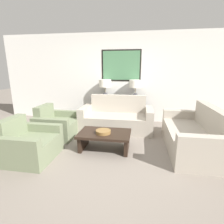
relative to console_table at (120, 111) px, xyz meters
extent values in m
plane|color=slate|center=(0.00, -2.18, -0.36)|extent=(20.00, 20.00, 0.00)
cube|color=silver|center=(0.00, 0.28, 0.96)|extent=(7.65, 0.10, 2.65)
cube|color=black|center=(0.00, 0.22, 1.34)|extent=(1.18, 0.01, 0.92)
cube|color=#4C7F56|center=(0.00, 0.22, 1.34)|extent=(1.10, 0.02, 0.84)
cube|color=black|center=(0.00, 0.00, 0.00)|extent=(1.45, 0.40, 0.72)
cylinder|color=#333338|center=(-0.45, 0.00, 0.37)|extent=(0.14, 0.14, 0.02)
sphere|color=#333338|center=(-0.45, 0.00, 0.47)|extent=(0.17, 0.17, 0.17)
cylinder|color=#8C7A51|center=(-0.45, 0.00, 0.63)|extent=(0.02, 0.02, 0.16)
cylinder|color=white|center=(-0.45, 0.00, 0.83)|extent=(0.37, 0.37, 0.22)
cylinder|color=#333338|center=(0.45, 0.00, 0.37)|extent=(0.14, 0.14, 0.02)
sphere|color=#333338|center=(0.45, 0.00, 0.47)|extent=(0.17, 0.17, 0.17)
cylinder|color=#8C7A51|center=(0.45, 0.00, 0.63)|extent=(0.02, 0.02, 0.16)
cylinder|color=white|center=(0.45, 0.00, 0.83)|extent=(0.37, 0.37, 0.22)
cube|color=#ADA393|center=(0.00, -0.83, -0.15)|extent=(1.52, 0.71, 0.42)
cube|color=#ADA393|center=(0.00, -0.38, 0.09)|extent=(1.52, 0.18, 0.90)
cube|color=#ADA393|center=(-0.85, -0.74, -0.05)|extent=(0.18, 0.89, 0.62)
cube|color=#ADA393|center=(0.85, -0.74, -0.05)|extent=(0.18, 0.89, 0.62)
cube|color=#ADA393|center=(1.55, -1.62, -0.15)|extent=(0.71, 1.52, 0.42)
cube|color=#ADA393|center=(2.00, -1.62, 0.09)|extent=(0.18, 1.52, 0.90)
cube|color=#ADA393|center=(1.64, -0.77, -0.05)|extent=(0.89, 0.18, 0.62)
cube|color=#ADA393|center=(1.64, -2.47, -0.05)|extent=(0.89, 0.18, 0.62)
cube|color=black|center=(-0.08, -1.91, -0.02)|extent=(1.04, 0.66, 0.05)
cube|color=black|center=(-0.53, -1.91, -0.20)|extent=(0.07, 0.53, 0.32)
cube|color=black|center=(0.38, -1.91, -0.20)|extent=(0.07, 0.53, 0.32)
cylinder|color=olive|center=(-0.09, -1.96, 0.04)|extent=(0.30, 0.30, 0.06)
cube|color=#707A5B|center=(-1.26, -1.35, -0.17)|extent=(0.69, 0.64, 0.38)
cube|color=#707A5B|center=(-1.70, -1.35, 0.02)|extent=(0.18, 0.64, 0.76)
cube|color=#707A5B|center=(-1.35, -1.74, -0.09)|extent=(0.87, 0.14, 0.54)
cube|color=#707A5B|center=(-1.35, -0.96, -0.09)|extent=(0.87, 0.14, 0.54)
cube|color=#707A5B|center=(-1.26, -2.47, -0.17)|extent=(0.69, 0.64, 0.38)
cube|color=#707A5B|center=(-1.70, -2.47, 0.02)|extent=(0.18, 0.64, 0.76)
cube|color=#707A5B|center=(-1.35, -2.86, -0.09)|extent=(0.87, 0.14, 0.54)
cube|color=#707A5B|center=(-1.35, -2.08, -0.09)|extent=(0.87, 0.14, 0.54)
camera|label=1|loc=(0.61, -5.15, 1.27)|focal=28.00mm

